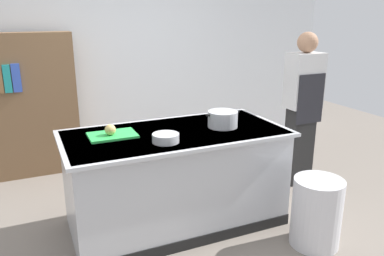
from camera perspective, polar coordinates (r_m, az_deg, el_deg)
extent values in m
plane|color=slate|center=(3.77, -2.31, -13.75)|extent=(10.00, 10.00, 0.00)
cube|color=silver|center=(5.27, -11.18, 12.00)|extent=(6.40, 0.12, 3.00)
cube|color=#B7BABF|center=(3.56, -2.39, -7.51)|extent=(1.90, 0.90, 0.90)
cube|color=#B7BABF|center=(3.40, -2.48, -0.82)|extent=(1.98, 0.98, 0.03)
cube|color=black|center=(3.39, 0.66, -16.62)|extent=(1.90, 0.01, 0.10)
cube|color=green|center=(3.34, -11.74, -1.06)|extent=(0.40, 0.28, 0.02)
sphere|color=tan|center=(3.31, -12.05, -0.25)|extent=(0.09, 0.09, 0.09)
cylinder|color=#B7BABF|center=(3.54, 4.59, 1.34)|extent=(0.28, 0.28, 0.15)
cube|color=black|center=(3.46, 2.38, 1.89)|extent=(0.04, 0.02, 0.01)
cube|color=black|center=(3.60, 6.74, 2.39)|extent=(0.04, 0.02, 0.01)
cylinder|color=#B7BABF|center=(3.13, -3.93, -1.49)|extent=(0.22, 0.22, 0.07)
cylinder|color=silver|center=(3.47, 17.99, -11.84)|extent=(0.41, 0.41, 0.60)
cube|color=black|center=(4.57, 15.58, -2.52)|extent=(0.28, 0.20, 0.90)
cube|color=silver|center=(4.39, 16.35, 6.76)|extent=(0.38, 0.24, 0.60)
sphere|color=#A87A5B|center=(4.34, 16.80, 12.09)|extent=(0.22, 0.22, 0.22)
cube|color=#232328|center=(4.33, 17.21, 4.12)|extent=(0.34, 0.02, 0.54)
cube|color=brown|center=(4.94, -23.11, 3.00)|extent=(1.10, 0.28, 1.70)
cube|color=teal|center=(4.72, -25.75, 6.59)|extent=(0.08, 0.03, 0.31)
cube|color=#3351B7|center=(4.71, -24.62, 6.77)|extent=(0.09, 0.03, 0.32)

